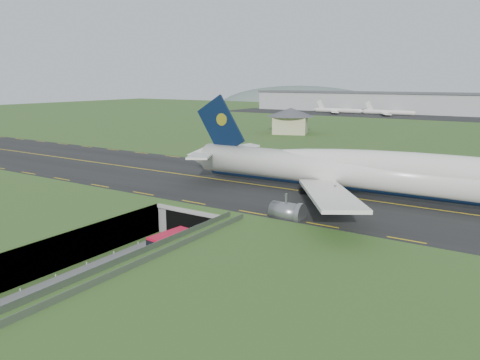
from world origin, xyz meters
The scene contains 10 objects.
ground centered at (0.00, 0.00, 0.00)m, with size 900.00×900.00×0.00m, color #345A24.
airfield_deck centered at (0.00, 0.00, 3.00)m, with size 800.00×800.00×6.00m, color gray.
trench_road centered at (0.00, -7.50, 0.10)m, with size 12.00×75.00×0.20m, color slate.
taxiway centered at (0.00, 33.00, 6.09)m, with size 800.00×44.00×0.18m, color black.
tunnel_portal centered at (0.00, 16.71, 3.33)m, with size 17.00×22.30×6.00m.
guideway centered at (11.00, -19.11, 5.32)m, with size 3.00×53.00×7.05m.
jumbo_jet centered at (29.82, 34.54, 11.86)m, with size 104.81×65.54×21.68m.
shuttle_tram centered at (1.70, 0.43, 1.90)m, with size 3.96×8.81×3.47m.
service_building centered at (-42.46, 135.18, 13.06)m, with size 28.06×28.06×11.92m.
cargo_terminal centered at (-0.09, 299.41, 13.96)m, with size 320.00×67.00×15.60m.
Camera 1 is at (55.68, -59.96, 30.53)m, focal length 35.00 mm.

